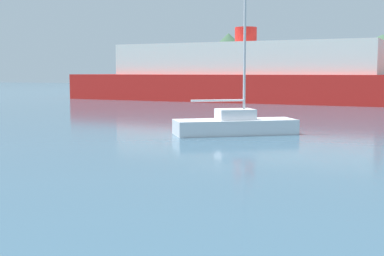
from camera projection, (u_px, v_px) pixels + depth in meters
The scene contains 4 objects.
sailboat_inner at pixel (235, 124), 25.08m from camera, with size 5.67×4.84×8.87m.
ferry_distant at pixel (245, 76), 54.23m from camera, with size 38.01×10.30×7.41m.
hill_west at pixel (228, 60), 112.74m from camera, with size 24.08×24.08×11.11m.
hill_central at pixel (382, 61), 106.31m from camera, with size 45.83×45.83×10.37m.
Camera 1 is at (5.69, -0.92, 2.90)m, focal length 50.00 mm.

